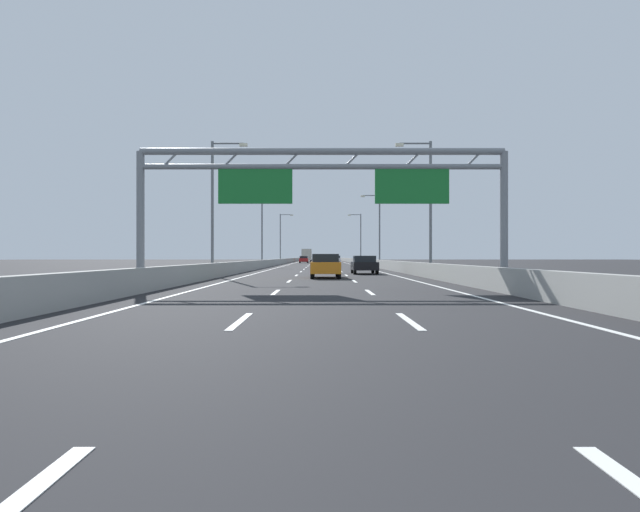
# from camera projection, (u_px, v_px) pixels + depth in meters

# --- Properties ---
(ground_plane) EXTENTS (260.00, 260.00, 0.00)m
(ground_plane) POSITION_uv_depth(u_px,v_px,m) (323.00, 264.00, 98.83)
(ground_plane) COLOR #262628
(lane_dash_left_1) EXTENTS (0.16, 3.00, 0.01)m
(lane_dash_left_1) POSITION_uv_depth(u_px,v_px,m) (243.00, 321.00, 11.34)
(lane_dash_left_1) COLOR white
(lane_dash_left_1) RESTS_ON ground_plane
(lane_dash_left_2) EXTENTS (0.16, 3.00, 0.01)m
(lane_dash_left_2) POSITION_uv_depth(u_px,v_px,m) (278.00, 292.00, 20.34)
(lane_dash_left_2) COLOR white
(lane_dash_left_2) RESTS_ON ground_plane
(lane_dash_left_3) EXTENTS (0.16, 3.00, 0.01)m
(lane_dash_left_3) POSITION_uv_depth(u_px,v_px,m) (292.00, 281.00, 29.34)
(lane_dash_left_3) COLOR white
(lane_dash_left_3) RESTS_ON ground_plane
(lane_dash_left_4) EXTENTS (0.16, 3.00, 0.01)m
(lane_dash_left_4) POSITION_uv_depth(u_px,v_px,m) (299.00, 275.00, 38.34)
(lane_dash_left_4) COLOR white
(lane_dash_left_4) RESTS_ON ground_plane
(lane_dash_left_5) EXTENTS (0.16, 3.00, 0.01)m
(lane_dash_left_5) POSITION_uv_depth(u_px,v_px,m) (303.00, 272.00, 47.34)
(lane_dash_left_5) COLOR white
(lane_dash_left_5) RESTS_ON ground_plane
(lane_dash_left_6) EXTENTS (0.16, 3.00, 0.01)m
(lane_dash_left_6) POSITION_uv_depth(u_px,v_px,m) (306.00, 269.00, 56.34)
(lane_dash_left_6) COLOR white
(lane_dash_left_6) RESTS_ON ground_plane
(lane_dash_left_7) EXTENTS (0.16, 3.00, 0.01)m
(lane_dash_left_7) POSITION_uv_depth(u_px,v_px,m) (308.00, 267.00, 65.34)
(lane_dash_left_7) COLOR white
(lane_dash_left_7) RESTS_ON ground_plane
(lane_dash_left_8) EXTENTS (0.16, 3.00, 0.01)m
(lane_dash_left_8) POSITION_uv_depth(u_px,v_px,m) (310.00, 266.00, 74.34)
(lane_dash_left_8) COLOR white
(lane_dash_left_8) RESTS_ON ground_plane
(lane_dash_left_9) EXTENTS (0.16, 3.00, 0.01)m
(lane_dash_left_9) POSITION_uv_depth(u_px,v_px,m) (311.00, 265.00, 83.34)
(lane_dash_left_9) COLOR white
(lane_dash_left_9) RESTS_ON ground_plane
(lane_dash_left_10) EXTENTS (0.16, 3.00, 0.01)m
(lane_dash_left_10) POSITION_uv_depth(u_px,v_px,m) (312.00, 264.00, 92.34)
(lane_dash_left_10) COLOR white
(lane_dash_left_10) RESTS_ON ground_plane
(lane_dash_left_11) EXTENTS (0.16, 3.00, 0.01)m
(lane_dash_left_11) POSITION_uv_depth(u_px,v_px,m) (313.00, 263.00, 101.34)
(lane_dash_left_11) COLOR white
(lane_dash_left_11) RESTS_ON ground_plane
(lane_dash_left_12) EXTENTS (0.16, 3.00, 0.01)m
(lane_dash_left_12) POSITION_uv_depth(u_px,v_px,m) (314.00, 263.00, 110.34)
(lane_dash_left_12) COLOR white
(lane_dash_left_12) RESTS_ON ground_plane
(lane_dash_left_13) EXTENTS (0.16, 3.00, 0.01)m
(lane_dash_left_13) POSITION_uv_depth(u_px,v_px,m) (315.00, 262.00, 119.34)
(lane_dash_left_13) COLOR white
(lane_dash_left_13) RESTS_ON ground_plane
(lane_dash_left_14) EXTENTS (0.16, 3.00, 0.01)m
(lane_dash_left_14) POSITION_uv_depth(u_px,v_px,m) (315.00, 262.00, 128.34)
(lane_dash_left_14) COLOR white
(lane_dash_left_14) RESTS_ON ground_plane
(lane_dash_left_15) EXTENTS (0.16, 3.00, 0.01)m
(lane_dash_left_15) POSITION_uv_depth(u_px,v_px,m) (316.00, 262.00, 137.34)
(lane_dash_left_15) COLOR white
(lane_dash_left_15) RESTS_ON ground_plane
(lane_dash_left_16) EXTENTS (0.16, 3.00, 0.01)m
(lane_dash_left_16) POSITION_uv_depth(u_px,v_px,m) (316.00, 261.00, 146.34)
(lane_dash_left_16) COLOR white
(lane_dash_left_16) RESTS_ON ground_plane
(lane_dash_left_17) EXTENTS (0.16, 3.00, 0.01)m
(lane_dash_left_17) POSITION_uv_depth(u_px,v_px,m) (316.00, 261.00, 155.34)
(lane_dash_left_17) COLOR white
(lane_dash_left_17) RESTS_ON ground_plane
(lane_dash_right_1) EXTENTS (0.16, 3.00, 0.01)m
(lane_dash_right_1) POSITION_uv_depth(u_px,v_px,m) (412.00, 321.00, 11.33)
(lane_dash_right_1) COLOR white
(lane_dash_right_1) RESTS_ON ground_plane
(lane_dash_right_2) EXTENTS (0.16, 3.00, 0.01)m
(lane_dash_right_2) POSITION_uv_depth(u_px,v_px,m) (372.00, 292.00, 20.33)
(lane_dash_right_2) COLOR white
(lane_dash_right_2) RESTS_ON ground_plane
(lane_dash_right_3) EXTENTS (0.16, 3.00, 0.01)m
(lane_dash_right_3) POSITION_uv_depth(u_px,v_px,m) (357.00, 281.00, 29.32)
(lane_dash_right_3) COLOR white
(lane_dash_right_3) RESTS_ON ground_plane
(lane_dash_right_4) EXTENTS (0.16, 3.00, 0.01)m
(lane_dash_right_4) POSITION_uv_depth(u_px,v_px,m) (349.00, 275.00, 38.32)
(lane_dash_right_4) COLOR white
(lane_dash_right_4) RESTS_ON ground_plane
(lane_dash_right_5) EXTENTS (0.16, 3.00, 0.01)m
(lane_dash_right_5) POSITION_uv_depth(u_px,v_px,m) (344.00, 272.00, 47.32)
(lane_dash_right_5) COLOR white
(lane_dash_right_5) RESTS_ON ground_plane
(lane_dash_right_6) EXTENTS (0.16, 3.00, 0.01)m
(lane_dash_right_6) POSITION_uv_depth(u_px,v_px,m) (340.00, 269.00, 56.32)
(lane_dash_right_6) COLOR white
(lane_dash_right_6) RESTS_ON ground_plane
(lane_dash_right_7) EXTENTS (0.16, 3.00, 0.01)m
(lane_dash_right_7) POSITION_uv_depth(u_px,v_px,m) (338.00, 267.00, 65.32)
(lane_dash_right_7) COLOR white
(lane_dash_right_7) RESTS_ON ground_plane
(lane_dash_right_8) EXTENTS (0.16, 3.00, 0.01)m
(lane_dash_right_8) POSITION_uv_depth(u_px,v_px,m) (336.00, 266.00, 74.32)
(lane_dash_right_8) COLOR white
(lane_dash_right_8) RESTS_ON ground_plane
(lane_dash_right_9) EXTENTS (0.16, 3.00, 0.01)m
(lane_dash_right_9) POSITION_uv_depth(u_px,v_px,m) (334.00, 265.00, 83.32)
(lane_dash_right_9) COLOR white
(lane_dash_right_9) RESTS_ON ground_plane
(lane_dash_right_10) EXTENTS (0.16, 3.00, 0.01)m
(lane_dash_right_10) POSITION_uv_depth(u_px,v_px,m) (333.00, 264.00, 92.32)
(lane_dash_right_10) COLOR white
(lane_dash_right_10) RESTS_ON ground_plane
(lane_dash_right_11) EXTENTS (0.16, 3.00, 0.01)m
(lane_dash_right_11) POSITION_uv_depth(u_px,v_px,m) (332.00, 263.00, 101.32)
(lane_dash_right_11) COLOR white
(lane_dash_right_11) RESTS_ON ground_plane
(lane_dash_right_12) EXTENTS (0.16, 3.00, 0.01)m
(lane_dash_right_12) POSITION_uv_depth(u_px,v_px,m) (331.00, 263.00, 110.32)
(lane_dash_right_12) COLOR white
(lane_dash_right_12) RESTS_ON ground_plane
(lane_dash_right_13) EXTENTS (0.16, 3.00, 0.01)m
(lane_dash_right_13) POSITION_uv_depth(u_px,v_px,m) (331.00, 262.00, 119.32)
(lane_dash_right_13) COLOR white
(lane_dash_right_13) RESTS_ON ground_plane
(lane_dash_right_14) EXTENTS (0.16, 3.00, 0.01)m
(lane_dash_right_14) POSITION_uv_depth(u_px,v_px,m) (330.00, 262.00, 128.32)
(lane_dash_right_14) COLOR white
(lane_dash_right_14) RESTS_ON ground_plane
(lane_dash_right_15) EXTENTS (0.16, 3.00, 0.01)m
(lane_dash_right_15) POSITION_uv_depth(u_px,v_px,m) (330.00, 262.00, 137.32)
(lane_dash_right_15) COLOR white
(lane_dash_right_15) RESTS_ON ground_plane
(lane_dash_right_16) EXTENTS (0.16, 3.00, 0.01)m
(lane_dash_right_16) POSITION_uv_depth(u_px,v_px,m) (329.00, 261.00, 146.32)
(lane_dash_right_16) COLOR white
(lane_dash_right_16) RESTS_ON ground_plane
(lane_dash_right_17) EXTENTS (0.16, 3.00, 0.01)m
(lane_dash_right_17) POSITION_uv_depth(u_px,v_px,m) (329.00, 261.00, 155.32)
(lane_dash_right_17) COLOR white
(lane_dash_right_17) RESTS_ON ground_plane
(edge_line_left) EXTENTS (0.16, 176.00, 0.01)m
(edge_line_left) POSITION_uv_depth(u_px,v_px,m) (291.00, 265.00, 86.85)
(edge_line_left) COLOR white
(edge_line_left) RESTS_ON ground_plane
(edge_line_right) EXTENTS (0.16, 176.00, 0.01)m
(edge_line_right) POSITION_uv_depth(u_px,v_px,m) (355.00, 265.00, 86.81)
(edge_line_right) COLOR white
(edge_line_right) RESTS_ON ground_plane
(barrier_left) EXTENTS (0.45, 220.00, 0.95)m
(barrier_left) POSITION_uv_depth(u_px,v_px,m) (289.00, 261.00, 108.86)
(barrier_left) COLOR #9E9E99
(barrier_left) RESTS_ON ground_plane
(barrier_right) EXTENTS (0.45, 220.00, 0.95)m
(barrier_right) POSITION_uv_depth(u_px,v_px,m) (356.00, 261.00, 108.80)
(barrier_right) COLOR #9E9E99
(barrier_right) RESTS_ON ground_plane
(sign_gantry) EXTENTS (17.06, 0.36, 6.36)m
(sign_gantry) POSITION_uv_depth(u_px,v_px,m) (327.00, 181.00, 24.43)
(sign_gantry) COLOR gray
(sign_gantry) RESTS_ON ground_plane
(streetlamp_left_mid) EXTENTS (2.58, 0.28, 9.50)m
(streetlamp_left_mid) POSITION_uv_depth(u_px,v_px,m) (218.00, 199.00, 37.56)
(streetlamp_left_mid) COLOR slate
(streetlamp_left_mid) RESTS_ON ground_plane
(streetlamp_right_mid) EXTENTS (2.58, 0.28, 9.50)m
(streetlamp_right_mid) POSITION_uv_depth(u_px,v_px,m) (430.00, 199.00, 37.49)
(streetlamp_right_mid) COLOR slate
(streetlamp_right_mid) RESTS_ON ground_plane
(streetlamp_left_far) EXTENTS (2.58, 0.28, 9.50)m
(streetlamp_left_far) POSITION_uv_depth(u_px,v_px,m) (266.00, 226.00, 69.69)
(streetlamp_left_far) COLOR slate
(streetlamp_left_far) RESTS_ON ground_plane
(streetlamp_right_far) EXTENTS (2.58, 0.28, 9.50)m
(streetlamp_right_far) POSITION_uv_depth(u_px,v_px,m) (380.00, 226.00, 69.62)
(streetlamp_right_far) COLOR slate
(streetlamp_right_far) RESTS_ON ground_plane
(streetlamp_left_distant) EXTENTS (2.58, 0.28, 9.50)m
(streetlamp_left_distant) POSITION_uv_depth(u_px,v_px,m) (284.00, 235.00, 101.81)
(streetlamp_left_distant) COLOR slate
(streetlamp_left_distant) RESTS_ON ground_plane
(streetlamp_right_distant) EXTENTS (2.58, 0.28, 9.50)m
(streetlamp_right_distant) POSITION_uv_depth(u_px,v_px,m) (362.00, 235.00, 101.75)
(streetlamp_right_distant) COLOR slate
(streetlamp_right_distant) RESTS_ON ground_plane
(white_car) EXTENTS (1.77, 4.44, 1.53)m
(white_car) POSITION_uv_depth(u_px,v_px,m) (339.00, 259.00, 114.28)
(white_car) COLOR silver
(white_car) RESTS_ON ground_plane
(orange_car) EXTENTS (1.86, 4.61, 1.53)m
(orange_car) POSITION_uv_depth(u_px,v_px,m) (328.00, 266.00, 34.01)
(orange_car) COLOR orange
(orange_car) RESTS_ON ground_plane
(silver_car) EXTENTS (1.85, 4.56, 1.36)m
(silver_car) POSITION_uv_depth(u_px,v_px,m) (324.00, 261.00, 73.61)
(silver_car) COLOR #A8ADB2
(silver_car) RESTS_ON ground_plane
(black_car) EXTENTS (1.89, 4.29, 1.43)m
(black_car) POSITION_uv_depth(u_px,v_px,m) (366.00, 265.00, 41.73)
(black_car) COLOR black
(black_car) RESTS_ON ground_plane
(red_car) EXTENTS (1.79, 4.18, 1.43)m
(red_car) POSITION_uv_depth(u_px,v_px,m) (306.00, 259.00, 108.72)
(red_car) COLOR red
(red_car) RESTS_ON ground_plane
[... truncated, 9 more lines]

